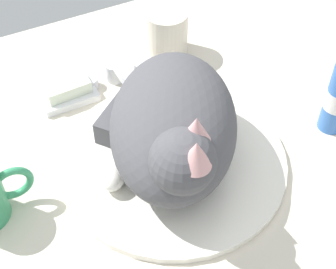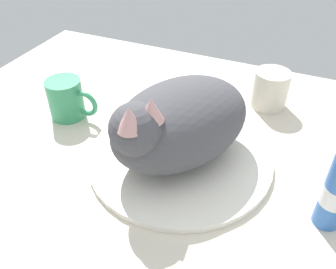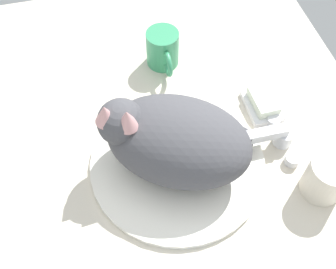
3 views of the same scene
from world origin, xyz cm
name	(u,v)px [view 2 (image 2 of 3)]	position (x,y,z in cm)	size (l,w,h in cm)	color
ground_plane	(180,165)	(0.00, 0.00, -1.50)	(110.00, 82.50, 3.00)	beige
sink_basin	(180,156)	(0.00, 0.00, 0.56)	(32.58, 32.58, 1.12)	white
faucet	(214,95)	(0.00, 19.48, 2.34)	(12.07, 10.70, 5.31)	silver
cat	(177,123)	(-0.51, -0.71, 8.31)	(27.15, 30.51, 16.03)	#4C4C51
coffee_mug	(67,99)	(-26.13, 3.45, 4.08)	(11.02, 7.04, 8.16)	#389966
rinse_cup	(270,89)	(11.00, 23.71, 4.02)	(7.39, 7.39, 8.03)	silver
soap_dish	(177,92)	(-8.85, 20.20, 0.60)	(9.00, 6.40, 1.20)	white
soap_bar	(177,85)	(-8.85, 20.20, 2.26)	(7.14, 4.38, 2.12)	silver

